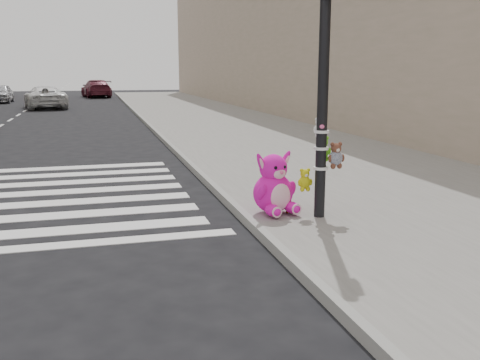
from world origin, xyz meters
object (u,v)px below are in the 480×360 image
object	(u,v)px
signal_pole	(323,106)
pink_bunny	(274,188)
red_teddy	(288,206)
car_white_near	(45,97)

from	to	relation	value
signal_pole	pink_bunny	size ratio (longest dim) A/B	4.06
red_teddy	car_white_near	distance (m)	28.41
pink_bunny	car_white_near	xyz separation A→B (m)	(-5.50, 27.77, 0.14)
pink_bunny	car_white_near	distance (m)	28.30
red_teddy	car_white_near	size ratio (longest dim) A/B	0.04
car_white_near	pink_bunny	bearing A→B (deg)	91.91
car_white_near	red_teddy	bearing A→B (deg)	92.31
signal_pole	car_white_near	world-z (taller)	signal_pole
signal_pole	pink_bunny	distance (m)	1.47
signal_pole	red_teddy	size ratio (longest dim) A/B	18.18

